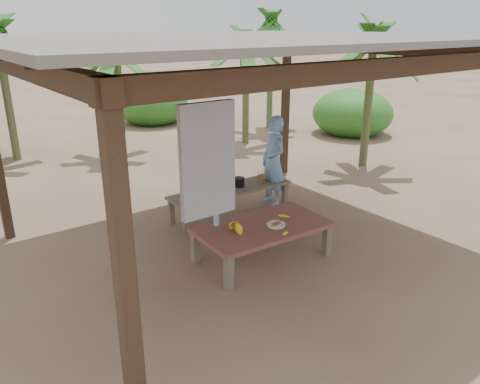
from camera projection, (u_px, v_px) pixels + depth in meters
ground at (245, 242)px, 7.02m from camera, size 80.00×80.00×0.00m
pavilion at (246, 49)px, 6.06m from camera, size 6.60×5.60×2.95m
work_table at (263, 229)px, 6.39m from camera, size 1.85×1.08×0.50m
bench at (231, 191)px, 7.96m from camera, size 2.20×0.61×0.45m
ripe_banana_bunch at (233, 227)px, 6.11m from camera, size 0.26×0.23×0.15m
plate at (276, 225)px, 6.33m from camera, size 0.26×0.26×0.04m
loose_banana_front at (285, 233)px, 6.06m from camera, size 0.15×0.09×0.04m
loose_banana_side at (284, 216)px, 6.61m from camera, size 0.15×0.14×0.04m
water_flask at (216, 217)px, 6.32m from camera, size 0.08×0.08×0.29m
green_banana_stalk at (213, 184)px, 7.68m from camera, size 0.28×0.28×0.31m
cooking_pot at (239, 182)px, 8.00m from camera, size 0.18×0.18×0.15m
skewer_rack at (261, 176)px, 8.20m from camera, size 0.18×0.08×0.24m
woman at (273, 161)px, 8.23m from camera, size 0.49×0.65×1.61m
banana_plant_ne at (246, 51)px, 12.05m from camera, size 1.80×1.80×2.90m
banana_plant_n at (114, 61)px, 11.20m from camera, size 1.80×1.80×2.71m
banana_plant_e at (373, 49)px, 9.95m from camera, size 1.80×1.80×3.07m
banana_plant_far at (271, 31)px, 13.77m from camera, size 1.80×1.80×3.37m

